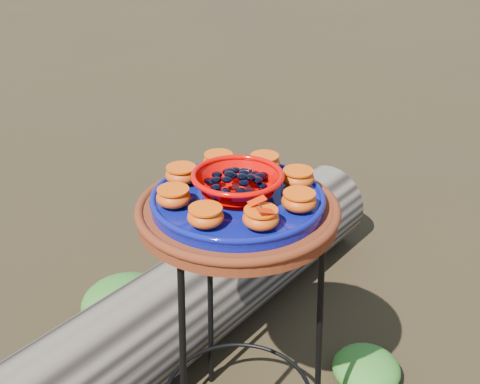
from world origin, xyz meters
name	(u,v)px	position (x,y,z in m)	size (l,w,h in m)	color
plant_stand	(238,338)	(0.00, 0.00, 0.35)	(0.44, 0.44, 0.70)	black
terracotta_saucer	(238,213)	(0.00, 0.00, 0.72)	(0.46, 0.46, 0.04)	#62160C
cobalt_plate	(238,201)	(0.00, 0.00, 0.75)	(0.39, 0.39, 0.03)	#0B0F58
red_bowl	(238,185)	(0.00, 0.00, 0.79)	(0.20, 0.20, 0.05)	#C80200
glass_gems	(238,169)	(0.00, 0.00, 0.83)	(0.15, 0.15, 0.03)	black
orange_half_0	(261,218)	(-0.01, -0.15, 0.78)	(0.08, 0.08, 0.04)	#B33310
orange_half_1	(299,201)	(0.10, -0.11, 0.78)	(0.08, 0.08, 0.04)	#B33310
orange_half_2	(298,178)	(0.15, -0.01, 0.78)	(0.08, 0.08, 0.04)	#B33310
orange_half_3	(265,163)	(0.11, 0.10, 0.78)	(0.08, 0.08, 0.04)	#B33310
orange_half_4	(219,162)	(0.01, 0.15, 0.78)	(0.08, 0.08, 0.04)	#B33310
orange_half_5	(181,175)	(-0.10, 0.11, 0.78)	(0.08, 0.08, 0.04)	#B33310
orange_half_6	(173,197)	(-0.15, 0.01, 0.78)	(0.08, 0.08, 0.04)	#B33310
orange_half_7	(206,217)	(-0.11, -0.10, 0.78)	(0.08, 0.08, 0.04)	#B33310
butterfly	(261,206)	(-0.01, -0.15, 0.81)	(0.08, 0.05, 0.01)	red
driftwood_log	(198,295)	(0.04, 0.45, 0.16)	(1.71, 0.45, 0.32)	black
foliage_right	(366,368)	(0.44, 0.03, 0.05)	(0.21, 0.21, 0.11)	#297017
foliage_back	(126,302)	(-0.17, 0.61, 0.08)	(0.32, 0.32, 0.16)	#297017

